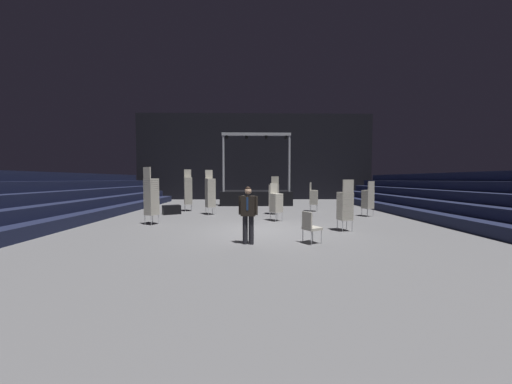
{
  "coord_description": "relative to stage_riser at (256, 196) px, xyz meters",
  "views": [
    {
      "loc": [
        -0.37,
        -9.57,
        1.89
      ],
      "look_at": [
        -0.18,
        0.46,
        1.4
      ],
      "focal_mm": 18.29,
      "sensor_mm": 36.0,
      "label": 1
    }
  ],
  "objects": [
    {
      "name": "chair_stack_front_left",
      "position": [
        3.06,
        -10.37,
        0.35
      ],
      "size": [
        0.51,
        0.51,
        1.88
      ],
      "rotation": [
        0.0,
        0.0,
        0.18
      ],
      "color": "#B2B5BA",
      "rests_on": "ground_plane"
    },
    {
      "name": "loose_chair_near_man",
      "position": [
        1.37,
        -12.22,
        -0.06
      ],
      "size": [
        0.59,
        0.59,
        0.95
      ],
      "rotation": [
        0.0,
        0.0,
        5.2
      ],
      "color": "#B2B5BA",
      "rests_on": "ground_plane"
    },
    {
      "name": "chair_stack_mid_centre",
      "position": [
        -2.56,
        -5.86,
        0.6
      ],
      "size": [
        0.6,
        0.6,
        2.39
      ],
      "rotation": [
        0.0,
        0.0,
        3.65
      ],
      "color": "#B2B5BA",
      "rests_on": "ground_plane"
    },
    {
      "name": "chair_stack_rear_centre",
      "position": [
        3.31,
        -4.55,
        0.27
      ],
      "size": [
        0.57,
        0.57,
        1.71
      ],
      "rotation": [
        0.0,
        0.0,
        4.36
      ],
      "color": "#B2B5BA",
      "rests_on": "ground_plane"
    },
    {
      "name": "chair_stack_rear_right",
      "position": [
        5.57,
        -6.67,
        0.31
      ],
      "size": [
        0.58,
        0.58,
        1.79
      ],
      "rotation": [
        0.0,
        0.0,
        0.4
      ],
      "color": "#B2B5BA",
      "rests_on": "ground_plane"
    },
    {
      "name": "chair_stack_rear_left",
      "position": [
        0.86,
        -5.78,
        0.43
      ],
      "size": [
        0.57,
        0.57,
        2.05
      ],
      "rotation": [
        0.0,
        0.0,
        2.75
      ],
      "color": "#B2B5BA",
      "rests_on": "ground_plane"
    },
    {
      "name": "bleacher_bank_left",
      "position": [
        -9.12,
        -9.22,
        0.53
      ],
      "size": [
        3.75,
        24.0,
        2.25
      ],
      "rotation": [
        0.0,
        0.0,
        1.57
      ],
      "color": "#191E38",
      "rests_on": "ground_plane"
    },
    {
      "name": "ground_plane",
      "position": [
        0.0,
        -10.22,
        -0.64
      ],
      "size": [
        22.0,
        30.0,
        0.1
      ],
      "primitive_type": "cube",
      "color": "slate"
    },
    {
      "name": "stage_riser",
      "position": [
        0.0,
        0.0,
        0.0
      ],
      "size": [
        5.15,
        3.27,
        5.15
      ],
      "color": "black",
      "rests_on": "ground_plane"
    },
    {
      "name": "chair_stack_mid_left",
      "position": [
        -4.12,
        -4.25,
        0.64
      ],
      "size": [
        0.56,
        0.56,
        2.48
      ],
      "rotation": [
        0.0,
        0.0,
        3.46
      ],
      "color": "#B2B5BA",
      "rests_on": "ground_plane"
    },
    {
      "name": "bleacher_bank_right",
      "position": [
        9.12,
        -9.22,
        0.53
      ],
      "size": [
        3.75,
        24.0,
        2.25
      ],
      "rotation": [
        0.0,
        0.0,
        -1.57
      ],
      "color": "#191E38",
      "rests_on": "ground_plane"
    },
    {
      "name": "equipment_road_case",
      "position": [
        -4.69,
        -5.63,
        -0.35
      ],
      "size": [
        1.08,
        0.95,
        0.48
      ],
      "primitive_type": "cube",
      "rotation": [
        0.0,
        0.0,
        0.49
      ],
      "color": "black",
      "rests_on": "ground_plane"
    },
    {
      "name": "chair_stack_front_right",
      "position": [
        -4.53,
        -8.89,
        0.6
      ],
      "size": [
        0.6,
        0.6,
        2.39
      ],
      "rotation": [
        0.0,
        0.0,
        5.76
      ],
      "color": "#B2B5BA",
      "rests_on": "ground_plane"
    },
    {
      "name": "arena_end_wall",
      "position": [
        0.0,
        4.78,
        3.41
      ],
      "size": [
        22.0,
        0.3,
        8.0
      ],
      "primitive_type": "cube",
      "color": "black",
      "rests_on": "ground_plane"
    },
    {
      "name": "man_with_tie",
      "position": [
        -0.46,
        -12.26,
        0.36
      ],
      "size": [
        0.57,
        0.3,
        1.68
      ],
      "rotation": [
        0.0,
        0.0,
        2.95
      ],
      "color": "black",
      "rests_on": "ground_plane"
    },
    {
      "name": "chair_stack_mid_right",
      "position": [
        0.76,
        -8.05,
        0.27
      ],
      "size": [
        0.61,
        0.61,
        1.71
      ],
      "rotation": [
        0.0,
        0.0,
        3.72
      ],
      "color": "#B2B5BA",
      "rests_on": "ground_plane"
    }
  ]
}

